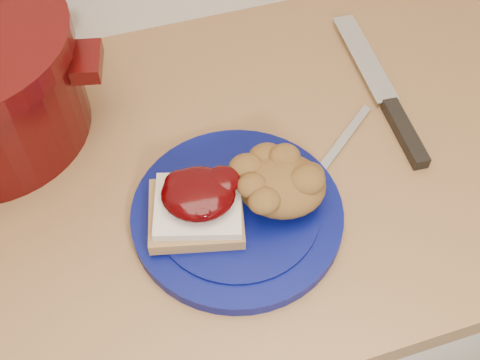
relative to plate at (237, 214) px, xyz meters
name	(u,v)px	position (x,y,z in m)	size (l,w,h in m)	color
base_cabinet	(209,317)	(-0.03, 0.09, -0.48)	(4.00, 0.60, 0.86)	beige
plate	(237,214)	(0.00, 0.00, 0.00)	(0.26, 0.26, 0.02)	#050A4A
sandwich	(197,204)	(-0.05, 0.00, 0.04)	(0.13, 0.12, 0.06)	olive
stuffing_mound	(282,185)	(0.06, 0.00, 0.04)	(0.11, 0.09, 0.05)	brown
chef_knife	(393,111)	(0.26, 0.10, 0.00)	(0.05, 0.31, 0.02)	black
butter_knife	(342,142)	(0.17, 0.07, -0.01)	(0.16, 0.01, 0.00)	silver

